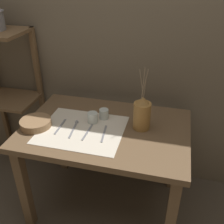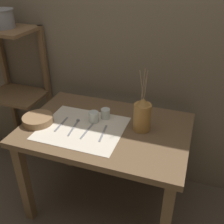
% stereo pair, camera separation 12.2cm
% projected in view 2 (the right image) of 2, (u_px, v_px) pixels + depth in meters
% --- Properties ---
extents(ground_plane, '(12.00, 12.00, 0.00)m').
position_uv_depth(ground_plane, '(107.00, 202.00, 2.06)').
color(ground_plane, brown).
extents(stone_wall_back, '(7.00, 0.06, 2.40)m').
position_uv_depth(stone_wall_back, '(128.00, 33.00, 1.84)').
color(stone_wall_back, '#6B5E4C').
rests_on(stone_wall_back, ground_plane).
extents(wooden_table, '(1.07, 0.73, 0.70)m').
position_uv_depth(wooden_table, '(106.00, 140.00, 1.75)').
color(wooden_table, brown).
rests_on(wooden_table, ground_plane).
extents(wooden_shelf_unit, '(0.45, 0.34, 1.22)m').
position_uv_depth(wooden_shelf_unit, '(16.00, 74.00, 2.13)').
color(wooden_shelf_unit, brown).
rests_on(wooden_shelf_unit, ground_plane).
extents(linen_cloth, '(0.53, 0.45, 0.00)m').
position_uv_depth(linen_cloth, '(82.00, 128.00, 1.69)').
color(linen_cloth, beige).
rests_on(linen_cloth, wooden_table).
extents(pitcher_with_flowers, '(0.11, 0.11, 0.42)m').
position_uv_depth(pitcher_with_flowers, '(142.00, 115.00, 1.63)').
color(pitcher_with_flowers, olive).
rests_on(pitcher_with_flowers, wooden_table).
extents(wooden_bowl, '(0.20, 0.20, 0.05)m').
position_uv_depth(wooden_bowl, '(38.00, 120.00, 1.73)').
color(wooden_bowl, '#8E6B47').
rests_on(wooden_bowl, wooden_table).
extents(glass_tumbler_near, '(0.07, 0.07, 0.07)m').
position_uv_depth(glass_tumbler_near, '(94.00, 117.00, 1.74)').
color(glass_tumbler_near, silver).
rests_on(glass_tumbler_near, wooden_table).
extents(glass_tumbler_far, '(0.06, 0.06, 0.07)m').
position_uv_depth(glass_tumbler_far, '(105.00, 114.00, 1.78)').
color(glass_tumbler_far, silver).
rests_on(glass_tumbler_far, wooden_table).
extents(fork_outer, '(0.02, 0.18, 0.00)m').
position_uv_depth(fork_outer, '(61.00, 124.00, 1.72)').
color(fork_outer, gray).
rests_on(fork_outer, wooden_table).
extents(spoon_outer, '(0.04, 0.19, 0.02)m').
position_uv_depth(spoon_outer, '(76.00, 123.00, 1.73)').
color(spoon_outer, gray).
rests_on(spoon_outer, wooden_table).
extents(knife_center, '(0.02, 0.18, 0.00)m').
position_uv_depth(knife_center, '(87.00, 131.00, 1.65)').
color(knife_center, gray).
rests_on(knife_center, wooden_table).
extents(fork_inner, '(0.03, 0.18, 0.00)m').
position_uv_depth(fork_inner, '(103.00, 133.00, 1.63)').
color(fork_inner, gray).
rests_on(fork_inner, wooden_table).
extents(metal_pot_large, '(0.20, 0.20, 0.13)m').
position_uv_depth(metal_pot_large, '(0.00, 18.00, 1.87)').
color(metal_pot_large, gray).
rests_on(metal_pot_large, wooden_shelf_unit).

